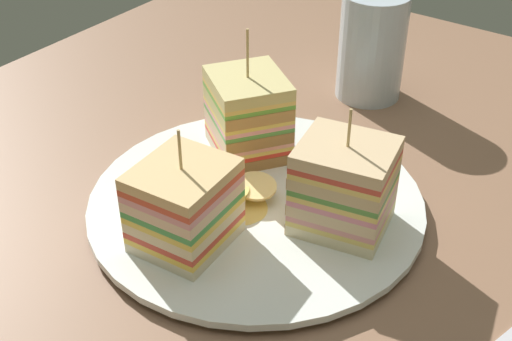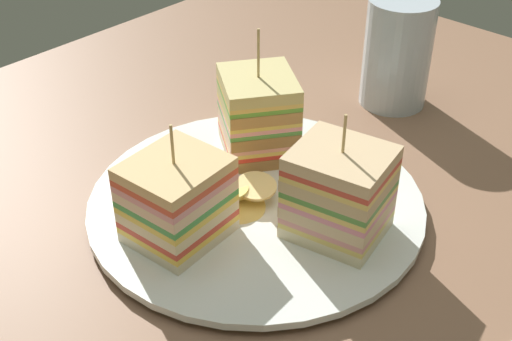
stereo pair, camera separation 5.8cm
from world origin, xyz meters
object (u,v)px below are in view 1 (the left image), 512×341
sandwich_wedge_0 (184,205)px  sandwich_wedge_1 (343,187)px  plate (256,203)px  drinking_glass (371,53)px  chip_pile (242,193)px  sandwich_wedge_2 (248,115)px

sandwich_wedge_0 → sandwich_wedge_1: 12.73cm
plate → drinking_glass: size_ratio=2.47×
sandwich_wedge_1 → chip_pile: size_ratio=1.54×
sandwich_wedge_1 → drinking_glass: (23.32, 9.87, 0.03)cm
plate → drinking_glass: bearing=5.1°
plate → chip_pile: size_ratio=4.10×
drinking_glass → sandwich_wedge_0: bearing=-178.5°
plate → sandwich_wedge_1: 8.91cm
plate → sandwich_wedge_2: sandwich_wedge_2 is taller
sandwich_wedge_2 → sandwich_wedge_0: bearing=-38.8°
sandwich_wedge_0 → chip_pile: size_ratio=1.46×
sandwich_wedge_0 → drinking_glass: 32.30cm
sandwich_wedge_1 → chip_pile: (-2.37, 8.34, -2.90)cm
plate → sandwich_wedge_2: (5.88, 5.12, 4.38)cm
plate → chip_pile: chip_pile is taller
sandwich_wedge_1 → plate: bearing=-1.9°
sandwich_wedge_2 → drinking_glass: bearing=116.6°
sandwich_wedge_2 → plate: bearing=-13.4°
plate → drinking_glass: 25.07cm
sandwich_wedge_1 → sandwich_wedge_2: (4.59, 12.81, 0.06)cm
plate → sandwich_wedge_1: size_ratio=2.67×
sandwich_wedge_0 → chip_pile: 7.11cm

